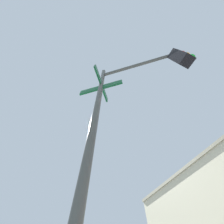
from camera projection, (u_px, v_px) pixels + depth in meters
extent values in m
cylinder|color=#474C47|center=(93.00, 131.00, 1.88)|extent=(0.12, 0.12, 5.98)
cylinder|color=#474C47|center=(137.00, 65.00, 3.88)|extent=(1.45, 1.68, 0.09)
cube|color=black|center=(180.00, 58.00, 3.34)|extent=(0.28, 0.28, 0.80)
sphere|color=red|center=(182.00, 54.00, 3.52)|extent=(0.18, 0.18, 0.18)
sphere|color=orange|center=(186.00, 56.00, 3.31)|extent=(0.18, 0.18, 0.18)
sphere|color=green|center=(191.00, 58.00, 3.10)|extent=(0.18, 0.18, 0.18)
cube|color=#0F5128|center=(101.00, 88.00, 3.22)|extent=(0.74, 0.86, 0.20)
cube|color=#0F5128|center=(101.00, 84.00, 3.40)|extent=(0.79, 0.68, 0.20)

